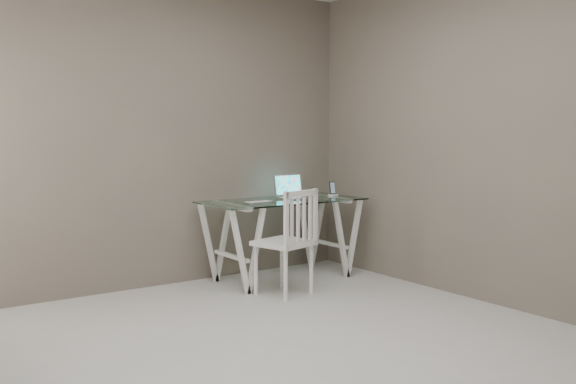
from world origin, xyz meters
The scene contains 7 objects.
room centered at (-0.06, 0.02, 1.72)m, with size 4.50×4.52×2.71m.
desk centered at (1.11, 1.81, 0.38)m, with size 1.50×0.70×0.75m.
chair centered at (0.82, 1.28, 0.50)m, with size 0.50×0.50×0.90m.
laptop centered at (1.29, 1.91, 0.80)m, with size 0.32×0.26×0.22m.
keyboard centered at (0.81, 1.76, 0.75)m, with size 0.26×0.11×0.01m, color silver.
mouse centered at (0.96, 1.53, 0.76)m, with size 0.11×0.06×0.03m, color white.
phone_dock centered at (1.72, 1.83, 0.78)m, with size 0.07×0.07×0.14m.
Camera 1 is at (-2.24, -3.03, 1.38)m, focal length 40.00 mm.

